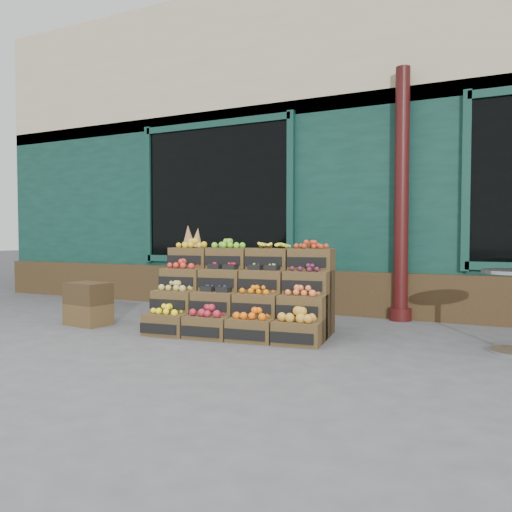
% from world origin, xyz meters
% --- Properties ---
extents(ground, '(60.00, 60.00, 0.00)m').
position_xyz_m(ground, '(0.00, 0.00, 0.00)').
color(ground, '#4A4A4D').
rests_on(ground, ground).
extents(shop_facade, '(12.00, 6.24, 4.80)m').
position_xyz_m(shop_facade, '(0.00, 5.11, 2.40)').
color(shop_facade, '#0E3128').
rests_on(shop_facade, ground).
extents(crate_display, '(2.03, 1.16, 1.21)m').
position_xyz_m(crate_display, '(-0.25, 0.46, 0.37)').
color(crate_display, '#46351B').
rests_on(crate_display, ground).
extents(spare_crates, '(0.56, 0.42, 0.52)m').
position_xyz_m(spare_crates, '(-2.16, 0.07, 0.26)').
color(spare_crates, '#46351B').
rests_on(spare_crates, ground).
extents(shopkeeper, '(0.66, 0.45, 1.76)m').
position_xyz_m(shopkeeper, '(-1.81, 2.79, 0.88)').
color(shopkeeper, '#1E6A28').
rests_on(shopkeeper, ground).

